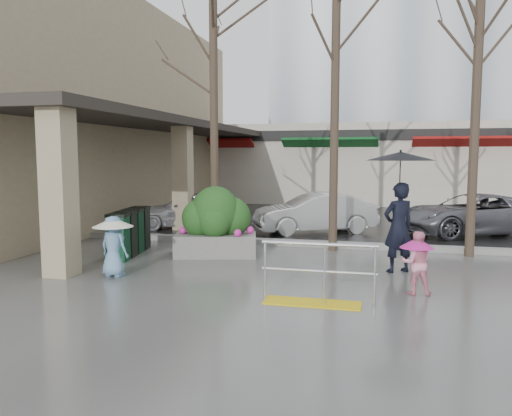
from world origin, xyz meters
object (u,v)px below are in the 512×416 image
at_px(tree_midwest, 336,42).
at_px(car_c, 472,214).
at_px(news_boxes, 130,232).
at_px(child_blue, 113,239).
at_px(woman, 399,200).
at_px(handrail, 316,281).
at_px(car_a, 190,209).
at_px(tree_west, 213,55).
at_px(tree_mideast, 478,51).
at_px(car_b, 315,213).
at_px(planter, 216,223).
at_px(child_pink, 416,259).

distance_m(tree_midwest, car_c, 7.05).
bearing_deg(news_boxes, child_blue, -78.64).
bearing_deg(car_c, woman, -46.11).
bearing_deg(handrail, car_a, 124.12).
xyz_separation_m(tree_west, tree_midwest, (3.20, 0.00, 0.15)).
height_order(tree_mideast, car_b, tree_mideast).
xyz_separation_m(tree_midwest, car_c, (3.94, 3.60, -4.60)).
bearing_deg(planter, car_a, 118.76).
distance_m(planter, news_boxes, 2.15).
bearing_deg(tree_midwest, car_c, 42.39).
distance_m(handrail, tree_west, 7.52).
bearing_deg(planter, car_b, 65.95).
relative_size(child_blue, car_b, 0.32).
distance_m(tree_midwest, planter, 5.37).
relative_size(woman, car_c, 0.56).
bearing_deg(woman, child_pink, 66.61).
relative_size(planter, car_b, 0.56).
height_order(tree_midwest, news_boxes, tree_midwest).
xyz_separation_m(tree_west, car_c, (7.14, 3.60, -4.45)).
xyz_separation_m(tree_west, child_blue, (-0.85, -3.89, -4.32)).
relative_size(tree_mideast, planter, 3.05).
relative_size(handrail, car_b, 0.50).
relative_size(car_a, car_b, 0.97).
height_order(tree_west, child_pink, tree_west).
bearing_deg(news_boxes, car_c, 23.31).
bearing_deg(tree_west, child_blue, -102.26).
bearing_deg(car_c, tree_mideast, -33.52).
xyz_separation_m(handrail, car_b, (-0.97, 7.61, 0.25)).
distance_m(handrail, planter, 4.46).
bearing_deg(planter, child_blue, -118.54).
relative_size(car_a, car_c, 0.82).
height_order(handrail, tree_midwest, tree_midwest).
xyz_separation_m(handrail, car_a, (-5.23, 7.71, 0.25)).
distance_m(tree_midwest, child_blue, 7.18).
bearing_deg(tree_west, car_a, 122.65).
xyz_separation_m(woman, news_boxes, (-6.34, 0.33, -0.96)).
distance_m(tree_mideast, woman, 4.34).
height_order(woman, child_blue, woman).
height_order(tree_west, news_boxes, tree_west).
height_order(woman, car_a, woman).
bearing_deg(child_blue, tree_midwest, -126.05).
bearing_deg(tree_west, car_b, 49.65).
distance_m(child_pink, planter, 5.09).
xyz_separation_m(child_pink, car_a, (-6.87, 6.71, -0.00)).
xyz_separation_m(child_pink, child_blue, (-5.85, -0.09, 0.13)).
distance_m(child_blue, planter, 2.83).
bearing_deg(tree_midwest, car_a, 150.10).
xyz_separation_m(child_blue, car_b, (3.23, 6.70, -0.13)).
bearing_deg(tree_mideast, woman, -129.49).
height_order(tree_mideast, planter, tree_mideast).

